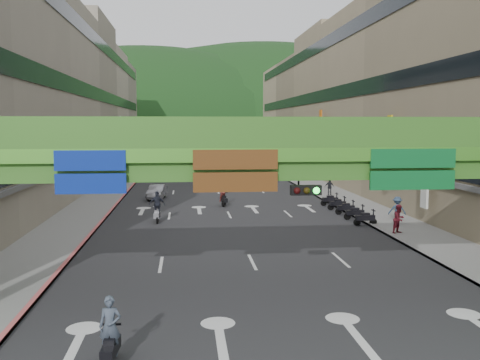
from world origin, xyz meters
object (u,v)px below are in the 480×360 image
overpass_near (300,169)px  car_silver (157,192)px  pedestrian_red (399,221)px  scooter_rider_near (110,334)px  scooter_rider_mid (224,193)px  car_yellow (220,169)px

overpass_near → car_silver: overpass_near is taller
overpass_near → pedestrian_red: size_ratio=15.74×
car_silver → pedestrian_red: 23.84m
scooter_rider_near → car_silver: bearing=90.8°
scooter_rider_near → scooter_rider_mid: (5.32, 29.52, 0.11)m
overpass_near → scooter_rider_mid: overpass_near is taller
car_silver → pedestrian_red: bearing=-41.7°
car_silver → pedestrian_red: pedestrian_red is taller
overpass_near → car_silver: 31.17m
scooter_rider_near → car_yellow: 60.51m
overpass_near → pedestrian_red: 15.63m
overpass_near → scooter_rider_near: 8.80m
scooter_rider_mid → overpass_near: bearing=-87.7°
scooter_rider_mid → car_silver: bearing=139.7°
scooter_rider_near → car_yellow: size_ratio=0.56×
overpass_near → pedestrian_red: overpass_near is taller
car_yellow → scooter_rider_mid: bearing=-84.1°
overpass_near → scooter_rider_mid: size_ratio=13.52×
scooter_rider_near → scooter_rider_mid: size_ratio=0.99×
car_silver → car_yellow: car_silver is taller
overpass_near → car_silver: bearing=102.8°
scooter_rider_near → overpass_near: bearing=34.6°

